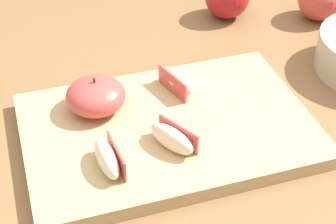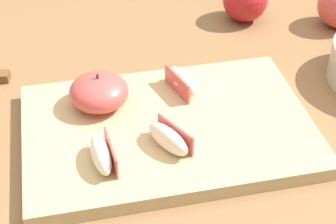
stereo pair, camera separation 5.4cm
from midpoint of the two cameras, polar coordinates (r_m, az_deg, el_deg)
dining_table at (r=0.91m, az=-1.92°, el=-3.53°), size 1.32×0.79×0.75m
cutting_board at (r=0.75m, az=-2.07°, el=-1.88°), size 0.39×0.26×0.02m
apple_half_skin_up at (r=0.77m, az=-9.51°, el=1.61°), size 0.08×0.08×0.05m
apple_wedge_left at (r=0.68m, az=-8.58°, el=-4.83°), size 0.03×0.07×0.03m
apple_wedge_back at (r=0.80m, az=-1.02°, el=3.16°), size 0.04×0.07×0.03m
apple_wedge_front at (r=0.70m, az=-1.79°, el=-2.80°), size 0.06×0.07×0.03m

